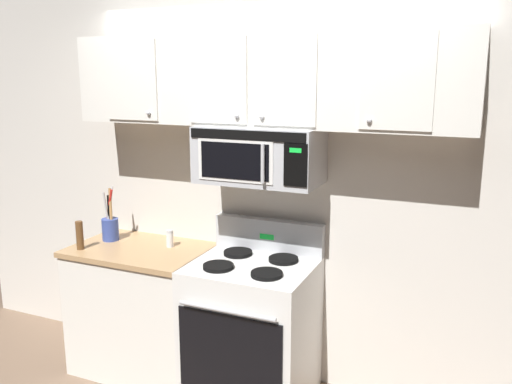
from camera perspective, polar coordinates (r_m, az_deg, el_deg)
back_wall at (r=3.57m, az=1.92°, el=0.95°), size 5.20×0.10×2.70m
stove_range at (r=3.54m, az=-0.44°, el=-14.30°), size 0.76×0.69×1.12m
over_range_microwave at (r=3.30m, az=0.34°, el=3.99°), size 0.76×0.43×0.35m
upper_cabinets at (r=3.30m, az=0.58°, el=11.82°), size 2.50×0.36×0.55m
counter_segment at (r=3.93m, az=-11.91°, el=-11.99°), size 0.93×0.65×0.90m
utensil_crock_blue at (r=3.96m, az=-15.28°, el=-3.54°), size 0.12×0.12×0.39m
salt_shaker at (r=3.73m, az=-9.17°, el=-4.93°), size 0.05×0.05×0.12m
pepper_mill at (r=3.81m, az=-18.27°, el=-4.40°), size 0.05×0.05×0.20m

